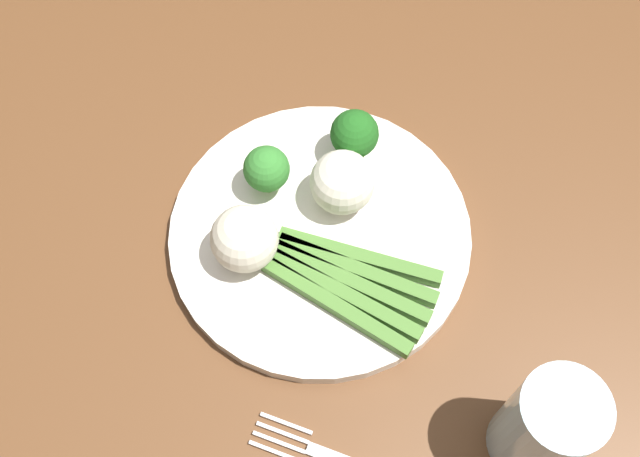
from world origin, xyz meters
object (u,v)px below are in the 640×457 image
Objects in this scene: cauliflower_near_fork at (342,182)px; water_glass at (545,426)px; dining_table at (370,249)px; plate at (320,235)px; cauliflower_right at (244,239)px; asparagus_bundle at (350,282)px; broccoli_left at (266,173)px; broccoli_front at (354,134)px.

water_glass is at bearing -139.76° from cauliflower_near_fork.
dining_table is at bearing 33.68° from water_glass.
plate is 4.61× the size of cauliflower_right.
cauliflower_near_fork is (0.04, -0.02, 0.04)m from plate.
cauliflower_right is 1.01× the size of cauliflower_near_fork.
cauliflower_right is at bearing 61.17° from water_glass.
cauliflower_near_fork is at bearing 120.90° from asparagus_bundle.
dining_table is 0.18m from broccoli_left.
broccoli_front is 0.30m from water_glass.
cauliflower_right is 0.50× the size of water_glass.
broccoli_left reaches higher than dining_table.
cauliflower_right is at bearing 115.03° from plate.
cauliflower_right is (-0.07, 0.11, 0.14)m from dining_table.
broccoli_front is 0.94× the size of cauliflower_near_fork.
cauliflower_near_fork is at bearing 100.36° from dining_table.
water_glass is (-0.16, -0.18, 0.05)m from plate.
plate is 2.29× the size of water_glass.
cauliflower_near_fork is at bearing 172.71° from broccoli_front.
dining_table is 0.15m from asparagus_bundle.
plate is 4.67× the size of cauliflower_near_fork.
broccoli_left is (0.04, 0.05, 0.04)m from plate.
water_glass is at bearing -131.62° from plate.
broccoli_left is at bearing 154.64° from asparagus_bundle.
asparagus_bundle is 3.07× the size of broccoli_left.
dining_table is 22.19× the size of cauliflower_right.
asparagus_bundle is at bearing 169.18° from dining_table.
dining_table is 8.29× the size of asparagus_bundle.
cauliflower_right reaches higher than broccoli_left.
asparagus_bundle is at bearing 53.13° from water_glass.
water_glass reaches higher than cauliflower_near_fork.
broccoli_left reaches higher than plate.
broccoli_left is at bearing 49.53° from water_glass.
broccoli_front is at bearing 33.11° from water_glass.
cauliflower_near_fork reaches higher than broccoli_left.
asparagus_bundle is 0.12m from broccoli_left.
asparagus_bundle is 0.10m from cauliflower_right.
broccoli_front is 1.06× the size of broccoli_left.
broccoli_front reaches higher than plate.
broccoli_front is 0.14m from cauliflower_right.
water_glass is (-0.25, -0.16, 0.01)m from broccoli_front.
broccoli_front is at bearing -14.71° from plate.
broccoli_left is (0.09, 0.08, 0.02)m from asparagus_bundle.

